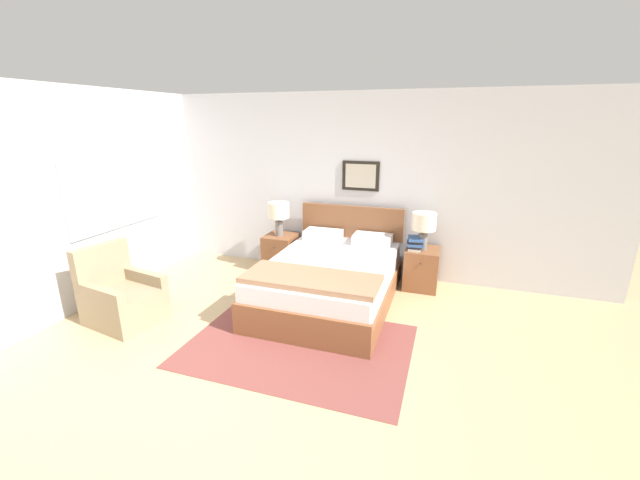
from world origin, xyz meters
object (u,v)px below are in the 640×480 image
(nightstand_near_window, at_px, (281,252))
(nightstand_by_door, at_px, (421,268))
(bed, at_px, (330,279))
(table_lamp_near_window, at_px, (279,212))
(table_lamp_by_door, at_px, (424,224))
(armchair, at_px, (121,298))

(nightstand_near_window, height_order, nightstand_by_door, same)
(bed, relative_size, nightstand_by_door, 3.91)
(nightstand_near_window, bearing_deg, table_lamp_near_window, -100.23)
(nightstand_by_door, xyz_separation_m, table_lamp_by_door, (-0.01, -0.03, 0.63))
(armchair, relative_size, nightstand_by_door, 1.58)
(table_lamp_near_window, bearing_deg, table_lamp_by_door, 0.00)
(nightstand_by_door, bearing_deg, armchair, -146.86)
(table_lamp_near_window, bearing_deg, nightstand_near_window, 79.77)
(nightstand_by_door, relative_size, table_lamp_near_window, 1.09)
(armchair, xyz_separation_m, nightstand_by_door, (3.15, 2.06, -0.01))
(nightstand_by_door, bearing_deg, nightstand_near_window, 180.00)
(nightstand_near_window, bearing_deg, armchair, -117.23)
(bed, distance_m, armchair, 2.44)
(bed, bearing_deg, table_lamp_by_door, 37.80)
(bed, bearing_deg, table_lamp_near_window, 142.67)
(table_lamp_near_window, relative_size, table_lamp_by_door, 1.00)
(nightstand_by_door, height_order, table_lamp_by_door, table_lamp_by_door)
(table_lamp_by_door, bearing_deg, bed, -142.20)
(nightstand_near_window, bearing_deg, table_lamp_by_door, -0.79)
(bed, height_order, armchair, bed)
(table_lamp_by_door, bearing_deg, table_lamp_near_window, 180.00)
(nightstand_by_door, bearing_deg, bed, -141.56)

